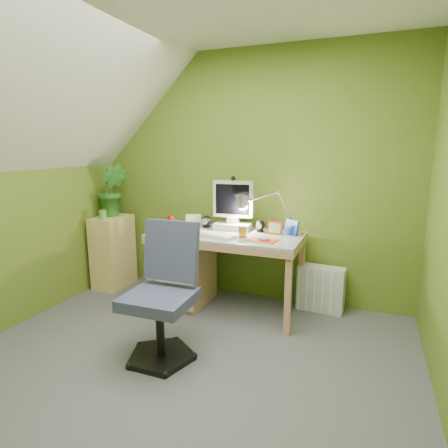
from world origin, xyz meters
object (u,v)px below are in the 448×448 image
(desk_lamp, at_px, (281,203))
(desk, at_px, (226,271))
(potted_plant, at_px, (112,190))
(side_ledge, at_px, (113,252))
(radiator, at_px, (321,289))
(monitor, at_px, (233,200))
(task_chair, at_px, (159,298))

(desk_lamp, bearing_deg, desk, -165.56)
(potted_plant, bearing_deg, side_ledge, -90.00)
(radiator, bearing_deg, potted_plant, -172.17)
(monitor, xyz_separation_m, task_chair, (-0.13, -1.16, -0.54))
(desk, height_order, desk_lamp, desk_lamp)
(desk, bearing_deg, radiator, 19.10)
(potted_plant, distance_m, task_chair, 1.77)
(side_ledge, height_order, task_chair, task_chair)
(potted_plant, bearing_deg, desk, -6.64)
(side_ledge, distance_m, radiator, 2.20)
(desk, xyz_separation_m, task_chair, (-0.13, -0.98, 0.10))
(side_ledge, bearing_deg, radiator, 4.52)
(desk, relative_size, side_ledge, 1.76)
(desk, relative_size, task_chair, 1.45)
(radiator, bearing_deg, desk, -156.68)
(side_ledge, relative_size, potted_plant, 1.39)
(potted_plant, height_order, radiator, potted_plant)
(monitor, relative_size, task_chair, 0.60)
(desk, relative_size, potted_plant, 2.45)
(side_ledge, distance_m, task_chair, 1.64)
(side_ledge, height_order, radiator, side_ledge)
(desk_lamp, bearing_deg, side_ledge, 174.94)
(desk, distance_m, task_chair, 0.99)
(monitor, height_order, task_chair, monitor)
(monitor, distance_m, radiator, 1.15)
(side_ledge, bearing_deg, desk_lamp, 2.29)
(task_chair, bearing_deg, potted_plant, 135.94)
(potted_plant, relative_size, task_chair, 0.59)
(monitor, xyz_separation_m, potted_plant, (-1.35, -0.02, 0.04))
(side_ledge, bearing_deg, task_chair, -41.51)
(desk, height_order, task_chair, task_chair)
(task_chair, bearing_deg, radiator, 51.47)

